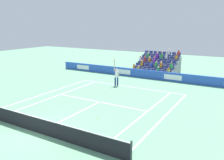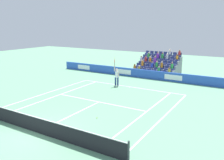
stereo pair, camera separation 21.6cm
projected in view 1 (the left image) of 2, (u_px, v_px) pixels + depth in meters
name	position (u px, v px, depth m)	size (l,w,h in m)	color
ground_plane	(38.00, 133.00, 13.60)	(80.00, 80.00, 0.00)	#669E77
line_baseline	(130.00, 87.00, 23.57)	(10.97, 0.10, 0.01)	white
line_service	(99.00, 102.00, 18.96)	(8.23, 0.10, 0.01)	white
line_centre_service	(74.00, 115.00, 16.28)	(0.10, 6.40, 0.01)	white
line_singles_sideline_left	(57.00, 96.00, 20.62)	(0.10, 11.89, 0.01)	white
line_singles_sideline_right	(145.00, 113.00, 16.55)	(0.10, 11.89, 0.01)	white
line_doubles_sideline_left	(46.00, 93.00, 21.29)	(0.10, 11.89, 0.01)	white
line_doubles_sideline_right	(164.00, 117.00, 15.87)	(0.10, 11.89, 0.01)	white
line_centre_mark	(129.00, 87.00, 23.48)	(0.10, 0.20, 0.01)	white
sponsor_barrier	(147.00, 74.00, 27.11)	(24.19, 0.22, 0.98)	blue
tennis_net	(37.00, 125.00, 13.48)	(11.97, 0.10, 1.07)	#33383D
tennis_player	(116.00, 76.00, 23.67)	(0.54, 0.42, 2.85)	navy
stadium_stand	(158.00, 67.00, 30.01)	(4.96, 4.75, 3.00)	gray
loose_tennis_ball	(98.00, 118.00, 15.67)	(0.07, 0.07, 0.07)	#D1E533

